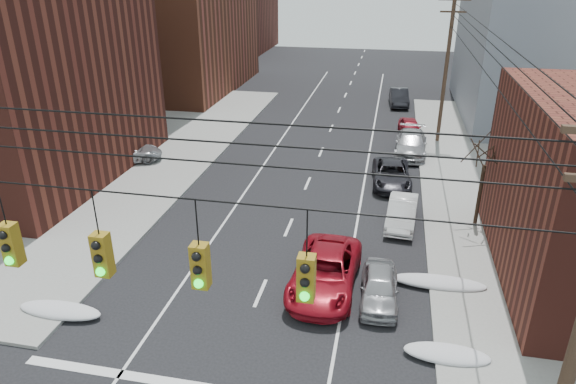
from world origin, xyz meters
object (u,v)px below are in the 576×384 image
at_px(lot_car_b, 128,153).
at_px(parked_car_f, 399,97).
at_px(red_pickup, 325,272).
at_px(lot_car_a, 68,163).
at_px(parked_car_d, 411,144).
at_px(parked_car_a, 379,287).
at_px(parked_car_e, 410,128).
at_px(lot_car_d, 28,149).
at_px(parked_car_b, 402,212).
at_px(parked_car_c, 392,174).
at_px(lot_car_c, 38,160).

bearing_deg(lot_car_b, parked_car_f, -66.80).
bearing_deg(parked_car_f, red_pickup, -99.65).
height_order(parked_car_f, lot_car_a, lot_car_a).
bearing_deg(parked_car_d, red_pickup, -99.57).
bearing_deg(parked_car_a, parked_car_e, 84.56).
bearing_deg(lot_car_d, parked_car_a, -119.41).
height_order(parked_car_b, lot_car_b, lot_car_b).
bearing_deg(parked_car_c, lot_car_c, -177.66).
xyz_separation_m(parked_car_c, lot_car_d, (-24.94, -0.87, 0.19)).
bearing_deg(lot_car_d, parked_car_e, -71.05).
bearing_deg(parked_car_f, lot_car_d, -144.96).
bearing_deg(parked_car_c, red_pickup, -105.68).
distance_m(red_pickup, lot_car_d, 24.99).
height_order(parked_car_c, parked_car_f, parked_car_f).
xyz_separation_m(parked_car_d, lot_car_a, (-21.75, -8.83, 0.15)).
distance_m(parked_car_a, parked_car_f, 32.44).
xyz_separation_m(parked_car_c, lot_car_c, (-23.06, -2.42, 0.10)).
bearing_deg(parked_car_c, parked_car_a, -94.77).
height_order(parked_car_d, lot_car_c, parked_car_d).
bearing_deg(lot_car_c, parked_car_f, -54.00).
xyz_separation_m(parked_car_c, parked_car_f, (0.31, 20.00, 0.10)).
distance_m(parked_car_f, lot_car_b, 26.93).
height_order(red_pickup, parked_car_e, red_pickup).
xyz_separation_m(red_pickup, parked_car_b, (3.20, 6.62, -0.11)).
height_order(lot_car_b, lot_car_d, lot_car_d).
bearing_deg(parked_car_b, lot_car_a, 177.78).
xyz_separation_m(red_pickup, lot_car_c, (-20.51, 9.55, -0.01)).
relative_size(parked_car_a, parked_car_b, 0.91).
height_order(parked_car_a, lot_car_c, lot_car_c).
distance_m(parked_car_c, lot_car_d, 24.96).
xyz_separation_m(red_pickup, lot_car_d, (-22.39, 11.10, 0.08)).
relative_size(lot_car_b, lot_car_d, 1.05).
bearing_deg(parked_car_c, parked_car_b, -86.78).
bearing_deg(lot_car_a, parked_car_e, -58.90).
height_order(parked_car_a, lot_car_b, lot_car_b).
bearing_deg(parked_car_a, lot_car_a, 153.17).
distance_m(lot_car_a, lot_car_b, 4.04).
bearing_deg(lot_car_b, lot_car_d, 73.66).
bearing_deg(parked_car_d, lot_car_b, -160.78).
xyz_separation_m(parked_car_a, parked_car_f, (0.56, 32.44, 0.14)).
bearing_deg(lot_car_b, parked_car_d, -97.55).
relative_size(parked_car_c, lot_car_b, 1.10).
bearing_deg(parked_car_b, parked_car_a, -92.85).
relative_size(red_pickup, parked_car_f, 1.20).
distance_m(parked_car_a, lot_car_d, 27.28).
distance_m(parked_car_f, lot_car_d, 32.76).
xyz_separation_m(parked_car_a, parked_car_c, (0.24, 12.44, 0.04)).
relative_size(parked_car_f, lot_car_c, 1.09).
distance_m(red_pickup, lot_car_a, 20.09).
height_order(parked_car_f, lot_car_c, parked_car_f).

